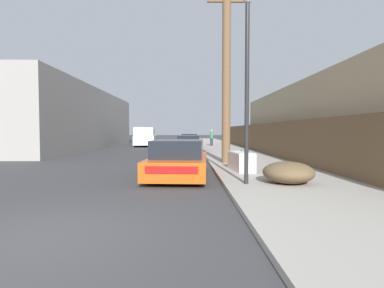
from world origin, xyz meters
name	(u,v)px	position (x,y,z in m)	size (l,w,h in m)	color
ground_plane	(37,242)	(0.00, 0.00, 0.00)	(220.00, 220.00, 0.00)	#38383A
sidewalk_curb	(221,147)	(5.30, 23.50, 0.06)	(4.20, 63.00, 0.12)	#9E998E
discarded_fridge	(241,161)	(4.18, 6.88, 0.46)	(0.77, 1.80, 0.71)	white
parked_sports_car_red	(179,160)	(1.88, 6.12, 0.58)	(2.20, 4.74, 1.30)	#E05114
car_parked_mid	(189,144)	(2.27, 18.18, 0.59)	(1.99, 4.64, 1.26)	#5B1E19
car_parked_far	(189,141)	(2.35, 25.38, 0.62)	(1.79, 4.47, 1.30)	#2D478C
pickup_truck	(145,137)	(-2.22, 26.63, 0.96)	(2.39, 5.84, 1.95)	silver
utility_pole	(226,72)	(3.96, 9.56, 4.30)	(1.80, 0.39, 8.22)	brown
street_lamp	(247,76)	(3.82, 4.05, 3.13)	(0.26, 0.26, 5.25)	#232326
brush_pile	(288,172)	(5.03, 4.11, 0.43)	(1.42, 1.52, 0.62)	brown
wooden_fence	(259,138)	(7.25, 16.87, 1.11)	(0.08, 33.26, 1.98)	brown
building_left_block	(66,119)	(-9.18, 23.84, 2.67)	(7.00, 24.33, 5.33)	gray
building_right_house	(334,123)	(10.92, 13.49, 2.10)	(6.00, 19.27, 4.19)	tan
pedestrian	(212,137)	(4.56, 25.52, 0.94)	(0.34, 0.34, 1.61)	#282D42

